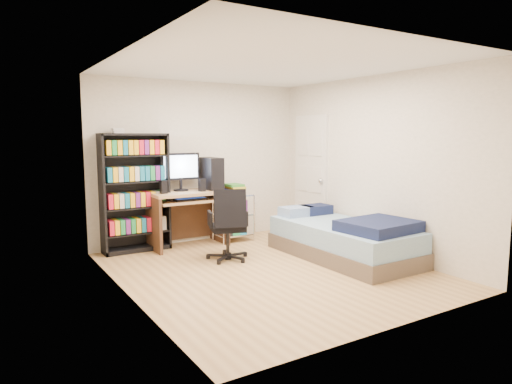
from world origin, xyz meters
TOP-DOWN VIEW (x-y plane):
  - room at (0.00, 0.00)m, footprint 3.58×4.08m
  - media_shelf at (-1.10, 1.84)m, footprint 0.96×0.32m
  - computer_desk at (-0.24, 1.75)m, footprint 1.12×0.65m
  - office_chair at (-0.20, 0.69)m, footprint 0.74×0.74m
  - wire_cart at (0.41, 1.65)m, footprint 0.58×0.42m
  - bed at (1.20, -0.05)m, footprint 1.06×2.13m
  - door at (1.72, 1.35)m, footprint 0.12×0.80m

SIDE VIEW (x-z plane):
  - bed at x=1.20m, z-range -0.04..0.57m
  - office_chair at x=-0.20m, z-range -0.18..0.80m
  - wire_cart at x=0.41m, z-range 0.14..1.06m
  - computer_desk at x=-0.24m, z-range 0.06..1.47m
  - media_shelf at x=-1.10m, z-range -0.01..1.76m
  - door at x=1.72m, z-range 0.00..2.00m
  - room at x=0.00m, z-range -0.04..2.54m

